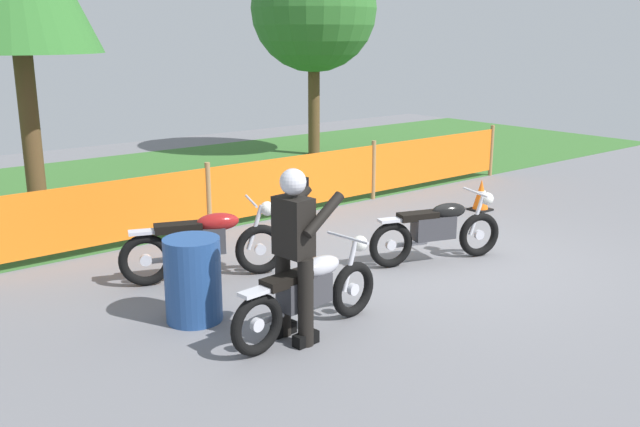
{
  "coord_description": "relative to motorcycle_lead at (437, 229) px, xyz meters",
  "views": [
    {
      "loc": [
        -6.66,
        -5.78,
        2.89
      ],
      "look_at": [
        -1.88,
        0.12,
        0.9
      ],
      "focal_mm": 38.85,
      "sensor_mm": 36.0,
      "label": 1
    }
  ],
  "objects": [
    {
      "name": "ground",
      "position": [
        0.09,
        0.07,
        -0.44
      ],
      "size": [
        24.0,
        24.0,
        0.02
      ],
      "primitive_type": "cube",
      "color": "slate"
    },
    {
      "name": "grass_verge",
      "position": [
        0.09,
        6.67,
        -0.43
      ],
      "size": [
        24.0,
        7.18,
        0.01
      ],
      "primitive_type": "cube",
      "color": "#386B2D",
      "rests_on": "ground"
    },
    {
      "name": "barrier_fence",
      "position": [
        0.09,
        3.08,
        0.11
      ],
      "size": [
        10.12,
        0.08,
        1.05
      ],
      "color": "#997547",
      "rests_on": "ground"
    },
    {
      "name": "tree_near_left",
      "position": [
        3.85,
        7.38,
        2.99
      ],
      "size": [
        2.93,
        2.93,
        4.9
      ],
      "color": "brown",
      "rests_on": "ground"
    },
    {
      "name": "motorcycle_lead",
      "position": [
        0.0,
        0.0,
        0.0
      ],
      "size": [
        1.83,
        0.79,
        0.89
      ],
      "rotation": [
        0.0,
        0.0,
        -0.32
      ],
      "color": "black",
      "rests_on": "ground"
    },
    {
      "name": "motorcycle_trailing",
      "position": [
        -2.67,
        -0.72,
        -0.0
      ],
      "size": [
        1.89,
        0.55,
        0.89
      ],
      "rotation": [
        0.0,
        0.0,
        0.1
      ],
      "color": "black",
      "rests_on": "ground"
    },
    {
      "name": "motorcycle_third",
      "position": [
        -2.67,
        1.29,
        0.02
      ],
      "size": [
        1.9,
        0.9,
        0.95
      ],
      "rotation": [
        0.0,
        0.0,
        -0.37
      ],
      "color": "black",
      "rests_on": "ground"
    },
    {
      "name": "rider_trailing",
      "position": [
        -2.85,
        -0.74,
        0.48
      ],
      "size": [
        0.6,
        0.58,
        1.69
      ],
      "rotation": [
        0.0,
        0.0,
        0.1
      ],
      "color": "black",
      "rests_on": "ground"
    },
    {
      "name": "traffic_cone",
      "position": [
        2.6,
        1.34,
        -0.17
      ],
      "size": [
        0.32,
        0.32,
        0.53
      ],
      "color": "black",
      "rests_on": "ground"
    },
    {
      "name": "spare_drum",
      "position": [
        -3.38,
        0.3,
        0.01
      ],
      "size": [
        0.58,
        0.58,
        0.88
      ],
      "primitive_type": "cylinder",
      "color": "navy",
      "rests_on": "ground"
    }
  ]
}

